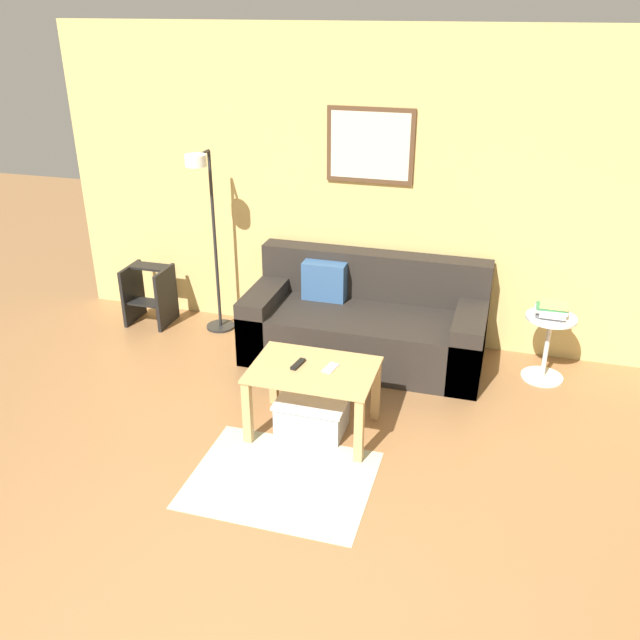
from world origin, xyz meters
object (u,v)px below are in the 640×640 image
(side_table, at_px, (548,341))
(book_stack, at_px, (552,310))
(storage_bin, at_px, (312,415))
(floor_lamp, at_px, (207,225))
(step_stool, at_px, (149,294))
(couch, at_px, (365,324))
(cell_phone, at_px, (331,368))
(remote_control, at_px, (298,364))
(coffee_table, at_px, (313,381))

(side_table, bearing_deg, book_stack, -178.31)
(storage_bin, relative_size, floor_lamp, 0.30)
(step_stool, bearing_deg, side_table, -0.86)
(couch, distance_m, cell_phone, 1.13)
(remote_control, bearing_deg, storage_bin, -1.45)
(couch, xyz_separation_m, storage_bin, (-0.10, -1.16, -0.17))
(cell_phone, bearing_deg, couch, 102.35)
(side_table, distance_m, cell_phone, 1.83)
(book_stack, height_order, remote_control, book_stack)
(couch, bearing_deg, book_stack, 1.22)
(floor_lamp, bearing_deg, storage_bin, -43.29)
(side_table, distance_m, step_stool, 3.45)
(couch, bearing_deg, floor_lamp, 178.60)
(floor_lamp, distance_m, cell_phone, 1.87)
(storage_bin, distance_m, side_table, 1.95)
(storage_bin, xyz_separation_m, side_table, (1.53, 1.19, 0.20))
(coffee_table, bearing_deg, storage_bin, -134.19)
(coffee_table, height_order, storage_bin, coffee_table)
(coffee_table, height_order, step_stool, step_stool)
(step_stool, bearing_deg, remote_control, -33.91)
(remote_control, bearing_deg, couch, 89.70)
(coffee_table, height_order, book_stack, book_stack)
(floor_lamp, xyz_separation_m, cell_phone, (1.38, -1.15, -0.52))
(cell_phone, bearing_deg, storage_bin, -148.71)
(floor_lamp, xyz_separation_m, side_table, (2.80, -0.00, -0.68))
(storage_bin, bearing_deg, remote_control, 168.69)
(remote_control, xyz_separation_m, cell_phone, (0.22, 0.02, -0.01))
(remote_control, height_order, step_stool, step_stool)
(storage_bin, distance_m, remote_control, 0.39)
(floor_lamp, height_order, cell_phone, floor_lamp)
(couch, bearing_deg, cell_phone, -89.21)
(couch, distance_m, floor_lamp, 1.54)
(couch, relative_size, step_stool, 3.60)
(floor_lamp, bearing_deg, coffee_table, -42.90)
(side_table, bearing_deg, storage_bin, -142.18)
(coffee_table, height_order, remote_control, remote_control)
(side_table, distance_m, remote_control, 2.02)
(book_stack, bearing_deg, floor_lamp, 179.94)
(couch, relative_size, cell_phone, 13.67)
(cell_phone, bearing_deg, step_stool, 161.06)
(book_stack, relative_size, remote_control, 1.62)
(side_table, height_order, book_stack, book_stack)
(book_stack, distance_m, step_stool, 3.46)
(storage_bin, height_order, floor_lamp, floor_lamp)
(book_stack, bearing_deg, storage_bin, -142.07)
(storage_bin, height_order, book_stack, book_stack)
(coffee_table, xyz_separation_m, book_stack, (1.52, 1.18, 0.20))
(coffee_table, distance_m, storage_bin, 0.26)
(side_table, bearing_deg, remote_control, -144.40)
(coffee_table, relative_size, step_stool, 1.57)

